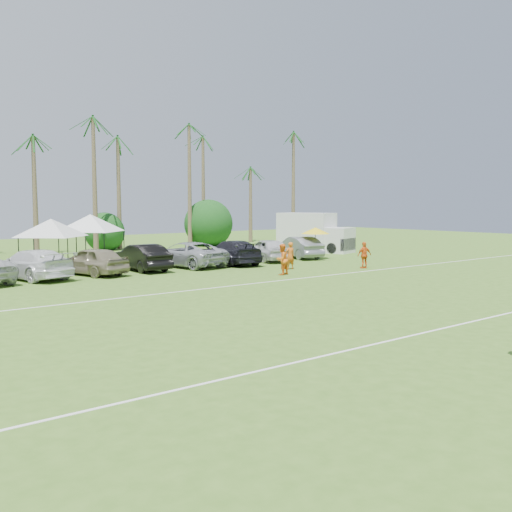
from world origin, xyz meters
TOP-DOWN VIEW (x-y plane):
  - ground at (0.00, 0.00)m, footprint 120.00×120.00m
  - field_lines at (0.00, 8.00)m, footprint 80.00×12.10m
  - palm_tree_5 at (0.00, 38.00)m, footprint 2.40×2.40m
  - palm_tree_6 at (4.00, 38.00)m, footprint 2.40×2.40m
  - palm_tree_7 at (8.00, 38.00)m, footprint 2.40×2.40m
  - palm_tree_8 at (13.00, 38.00)m, footprint 2.40×2.40m
  - palm_tree_9 at (18.00, 38.00)m, footprint 2.40×2.40m
  - palm_tree_10 at (23.00, 38.00)m, footprint 2.40×2.40m
  - palm_tree_11 at (27.00, 38.00)m, footprint 2.40×2.40m
  - bush_tree_2 at (6.00, 39.00)m, footprint 4.00×4.00m
  - bush_tree_3 at (16.00, 39.00)m, footprint 4.00×4.00m
  - sideline_player_a at (8.97, 17.64)m, footprint 0.66×0.49m
  - sideline_player_b at (6.74, 15.82)m, footprint 0.97×0.82m
  - sideline_player_c at (12.92, 15.11)m, footprint 1.05×0.64m
  - box_truck at (19.24, 26.10)m, footprint 4.13×6.72m
  - canopy_tent_left at (-3.05, 25.21)m, footprint 4.53×4.53m
  - canopy_tent_right at (0.17, 27.22)m, footprint 4.81×4.81m
  - market_umbrella at (14.68, 21.31)m, footprint 2.08×2.08m
  - parked_car_3 at (-4.96, 22.66)m, footprint 3.45×5.88m
  - parked_car_4 at (-1.75, 22.40)m, footprint 3.16×5.04m
  - parked_car_5 at (1.46, 22.68)m, footprint 1.72×4.86m
  - parked_car_6 at (4.67, 22.80)m, footprint 3.64×6.14m
  - parked_car_7 at (7.88, 22.24)m, footprint 3.10×5.80m
  - parked_car_8 at (11.10, 22.37)m, footprint 3.09×5.03m
  - parked_car_9 at (14.31, 22.71)m, footprint 2.76×5.11m

SIDE VIEW (x-z plane):
  - ground at x=0.00m, z-range 0.00..0.00m
  - field_lines at x=0.00m, z-range 0.00..0.01m
  - parked_car_3 at x=-4.96m, z-range 0.00..1.60m
  - parked_car_4 at x=-1.75m, z-range 0.00..1.60m
  - parked_car_5 at x=1.46m, z-range 0.00..1.60m
  - parked_car_6 at x=4.67m, z-range 0.00..1.60m
  - parked_car_7 at x=7.88m, z-range 0.00..1.60m
  - parked_car_8 at x=11.10m, z-range 0.00..1.60m
  - parked_car_9 at x=14.31m, z-range 0.00..1.60m
  - sideline_player_c at x=12.92m, z-range 0.00..1.66m
  - sideline_player_a at x=8.97m, z-range 0.00..1.67m
  - sideline_player_b at x=6.74m, z-range 0.00..1.76m
  - box_truck at x=19.24m, z-range 0.11..3.37m
  - bush_tree_2 at x=6.00m, z-range -0.20..3.80m
  - bush_tree_3 at x=16.00m, z-range -0.20..3.80m
  - market_umbrella at x=14.68m, z-range 0.92..3.24m
  - canopy_tent_left at x=-3.05m, z-range 1.31..4.98m
  - canopy_tent_right at x=0.17m, z-range 1.39..5.29m
  - palm_tree_8 at x=13.00m, z-range 3.03..11.93m
  - palm_tree_5 at x=0.00m, z-range 3.40..13.30m
  - palm_tree_9 at x=18.00m, z-range 3.40..13.30m
  - palm_tree_6 at x=4.00m, z-range 3.76..14.66m
  - palm_tree_10 at x=23.00m, z-range 3.76..14.66m
  - palm_tree_7 at x=8.00m, z-range 4.11..16.01m
  - palm_tree_11 at x=27.00m, z-range 4.11..16.01m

